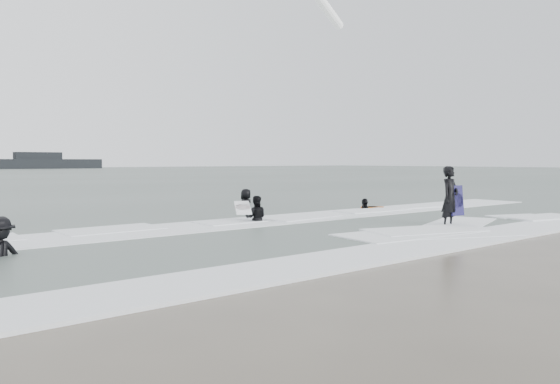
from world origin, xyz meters
TOP-DOWN VIEW (x-y plane):
  - ground at (0.00, 0.00)m, footprint 320.00×320.00m
  - surfer_centre at (3.86, 1.27)m, footprint 0.76×0.53m
  - surfer_wading at (-0.26, 5.96)m, footprint 0.92×0.89m
  - surfer_breaker at (-8.43, 4.06)m, footprint 1.26×0.88m
  - surfer_right_near at (6.18, 6.97)m, footprint 0.87×1.04m
  - surfer_right_far at (4.27, 12.98)m, footprint 1.09×0.93m
  - surf_foam at (0.00, 3.70)m, footprint 30.03×9.06m
  - bodyboards at (3.37, 4.83)m, footprint 8.28×6.46m
  - vessel_horizon at (28.10, 139.62)m, footprint 31.30×5.59m

SIDE VIEW (x-z plane):
  - ground at x=0.00m, z-range 0.00..0.00m
  - surfer_centre at x=3.86m, z-range -0.98..0.98m
  - surfer_wading at x=-0.26m, z-range -0.75..0.75m
  - surfer_breaker at x=-8.43m, z-range -0.89..0.89m
  - surfer_right_near at x=6.18m, z-range -0.83..0.83m
  - surfer_right_far at x=4.27m, z-range -0.95..0.95m
  - surf_foam at x=0.00m, z-range 0.00..0.08m
  - bodyboards at x=3.37m, z-range -0.13..1.12m
  - vessel_horizon at x=28.10m, z-range -0.55..3.70m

